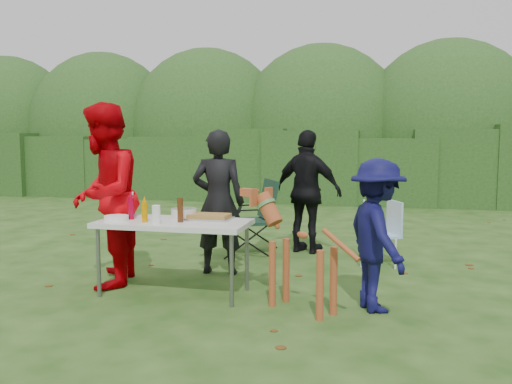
% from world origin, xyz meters
% --- Properties ---
extents(ground, '(80.00, 80.00, 0.00)m').
position_xyz_m(ground, '(0.00, 0.00, 0.00)').
color(ground, '#1E4211').
extents(hedge_row, '(22.00, 1.40, 1.70)m').
position_xyz_m(hedge_row, '(0.00, 8.00, 0.85)').
color(hedge_row, '#23471C').
rests_on(hedge_row, ground).
extents(shrub_backdrop, '(20.00, 2.60, 3.20)m').
position_xyz_m(shrub_backdrop, '(0.00, 9.60, 1.60)').
color(shrub_backdrop, '#3D6628').
rests_on(shrub_backdrop, ground).
extents(folding_table, '(1.50, 0.70, 0.74)m').
position_xyz_m(folding_table, '(-0.33, 0.12, 0.69)').
color(folding_table, silver).
rests_on(folding_table, ground).
extents(person_cook, '(0.64, 0.45, 1.66)m').
position_xyz_m(person_cook, '(-0.14, 1.00, 0.83)').
color(person_cook, black).
rests_on(person_cook, ground).
extents(person_red_jacket, '(0.96, 1.10, 1.93)m').
position_xyz_m(person_red_jacket, '(-1.15, 0.23, 0.96)').
color(person_red_jacket, '#C60008').
rests_on(person_red_jacket, ground).
extents(person_black_puffy, '(1.05, 0.69, 1.66)m').
position_xyz_m(person_black_puffy, '(0.69, 2.35, 0.83)').
color(person_black_puffy, black).
rests_on(person_black_puffy, ground).
extents(child, '(0.84, 1.03, 1.38)m').
position_xyz_m(child, '(1.65, 0.07, 0.69)').
color(child, '#0C0C3E').
rests_on(child, ground).
extents(dog, '(1.18, 0.95, 1.06)m').
position_xyz_m(dog, '(1.00, -0.10, 0.53)').
color(dog, '#A24A26').
rests_on(dog, ground).
extents(camping_chair, '(0.86, 0.86, 1.01)m').
position_xyz_m(camping_chair, '(-0.02, 2.08, 0.50)').
color(camping_chair, '#173324').
rests_on(camping_chair, ground).
extents(lawn_chair, '(0.62, 0.62, 0.79)m').
position_xyz_m(lawn_chair, '(1.65, 1.89, 0.40)').
color(lawn_chair, '#409BDC').
rests_on(lawn_chair, ground).
extents(food_tray, '(0.45, 0.30, 0.02)m').
position_xyz_m(food_tray, '(-0.01, 0.28, 0.75)').
color(food_tray, '#B7B7BA').
rests_on(food_tray, folding_table).
extents(focaccia_bread, '(0.40, 0.26, 0.04)m').
position_xyz_m(focaccia_bread, '(-0.01, 0.28, 0.78)').
color(focaccia_bread, olive).
rests_on(focaccia_bread, food_tray).
extents(mustard_bottle, '(0.06, 0.06, 0.20)m').
position_xyz_m(mustard_bottle, '(-0.57, -0.02, 0.84)').
color(mustard_bottle, '#C87F00').
rests_on(mustard_bottle, folding_table).
extents(ketchup_bottle, '(0.06, 0.06, 0.22)m').
position_xyz_m(ketchup_bottle, '(-0.78, 0.11, 0.85)').
color(ketchup_bottle, '#9D001E').
rests_on(ketchup_bottle, folding_table).
extents(beer_bottle, '(0.06, 0.06, 0.24)m').
position_xyz_m(beer_bottle, '(-0.23, 0.06, 0.86)').
color(beer_bottle, '#47230F').
rests_on(beer_bottle, folding_table).
extents(paper_towel_roll, '(0.12, 0.12, 0.26)m').
position_xyz_m(paper_towel_roll, '(-0.91, 0.32, 0.87)').
color(paper_towel_roll, white).
rests_on(paper_towel_roll, folding_table).
extents(cup_stack, '(0.08, 0.08, 0.18)m').
position_xyz_m(cup_stack, '(-0.42, -0.09, 0.83)').
color(cup_stack, white).
rests_on(cup_stack, folding_table).
extents(pasta_bowl, '(0.26, 0.26, 0.10)m').
position_xyz_m(pasta_bowl, '(-0.29, 0.31, 0.79)').
color(pasta_bowl, silver).
rests_on(pasta_bowl, folding_table).
extents(plate_stack, '(0.24, 0.24, 0.05)m').
position_xyz_m(plate_stack, '(-0.89, 0.00, 0.77)').
color(plate_stack, white).
rests_on(plate_stack, folding_table).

